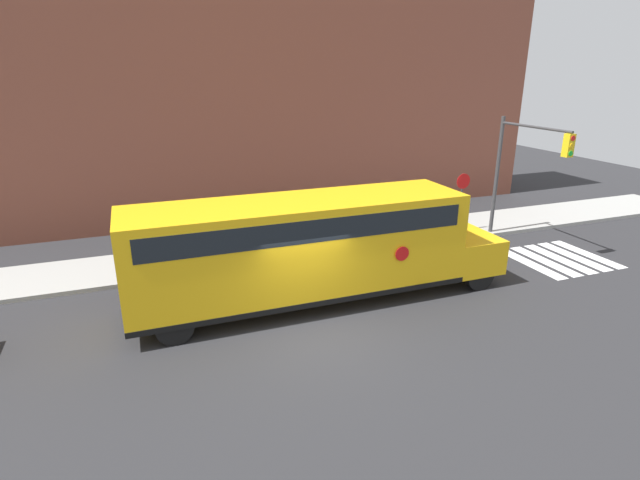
# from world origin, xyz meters

# --- Properties ---
(ground_plane) EXTENTS (60.00, 60.00, 0.00)m
(ground_plane) POSITION_xyz_m (0.00, 0.00, 0.00)
(ground_plane) COLOR #28282B
(sidewalk_strip) EXTENTS (44.00, 3.00, 0.15)m
(sidewalk_strip) POSITION_xyz_m (0.00, 6.50, 0.07)
(sidewalk_strip) COLOR #9E9E99
(sidewalk_strip) RESTS_ON ground
(building_backdrop) EXTENTS (32.00, 4.00, 10.84)m
(building_backdrop) POSITION_xyz_m (0.00, 13.00, 5.42)
(building_backdrop) COLOR brown
(building_backdrop) RESTS_ON ground
(crosswalk_stripes) EXTENTS (3.30, 3.20, 0.01)m
(crosswalk_stripes) POSITION_xyz_m (10.61, 2.00, 0.00)
(crosswalk_stripes) COLOR white
(crosswalk_stripes) RESTS_ON ground
(school_bus) EXTENTS (11.70, 2.57, 3.25)m
(school_bus) POSITION_xyz_m (0.51, 1.89, 1.87)
(school_bus) COLOR yellow
(school_bus) RESTS_ON ground
(stop_sign) EXTENTS (0.64, 0.10, 2.67)m
(stop_sign) POSITION_xyz_m (8.79, 5.85, 1.73)
(stop_sign) COLOR #38383A
(stop_sign) RESTS_ON ground
(traffic_light) EXTENTS (0.28, 3.66, 5.02)m
(traffic_light) POSITION_xyz_m (10.04, 4.06, 3.37)
(traffic_light) COLOR #38383A
(traffic_light) RESTS_ON ground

